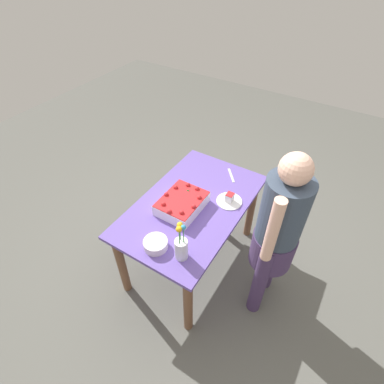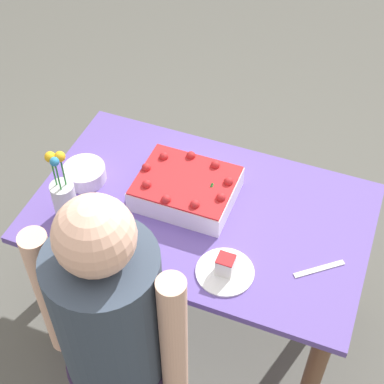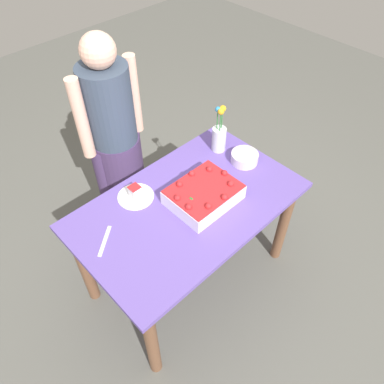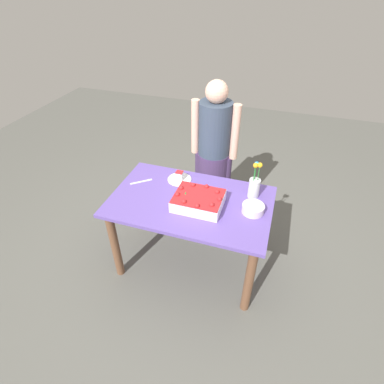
# 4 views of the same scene
# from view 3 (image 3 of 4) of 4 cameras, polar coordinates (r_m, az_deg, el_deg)

# --- Properties ---
(ground_plane) EXTENTS (8.00, 8.00, 0.00)m
(ground_plane) POSITION_cam_3_polar(r_m,az_deg,el_deg) (2.70, -0.49, -12.31)
(ground_plane) COLOR #5B5B55
(dining_table) EXTENTS (1.29, 0.79, 0.74)m
(dining_table) POSITION_cam_3_polar(r_m,az_deg,el_deg) (2.20, -0.58, -4.04)
(dining_table) COLOR #654EA7
(dining_table) RESTS_ON ground_plane
(sheet_cake) EXTENTS (0.37, 0.30, 0.12)m
(sheet_cake) POSITION_cam_3_polar(r_m,az_deg,el_deg) (2.07, 1.77, -0.34)
(sheet_cake) COLOR white
(sheet_cake) RESTS_ON dining_table
(serving_plate_with_slice) EXTENTS (0.21, 0.21, 0.08)m
(serving_plate_with_slice) POSITION_cam_3_polar(r_m,az_deg,el_deg) (2.14, -8.61, -0.37)
(serving_plate_with_slice) COLOR white
(serving_plate_with_slice) RESTS_ON dining_table
(cake_knife) EXTENTS (0.16, 0.14, 0.00)m
(cake_knife) POSITION_cam_3_polar(r_m,az_deg,el_deg) (1.98, -13.16, -7.27)
(cake_knife) COLOR silver
(cake_knife) RESTS_ON dining_table
(flower_vase) EXTENTS (0.09, 0.09, 0.32)m
(flower_vase) POSITION_cam_3_polar(r_m,az_deg,el_deg) (2.37, 4.15, 8.51)
(flower_vase) COLOR silver
(flower_vase) RESTS_ON dining_table
(fruit_bowl) EXTENTS (0.17, 0.17, 0.06)m
(fruit_bowl) POSITION_cam_3_polar(r_m,az_deg,el_deg) (2.35, 8.01, 5.21)
(fruit_bowl) COLOR silver
(fruit_bowl) RESTS_ON dining_table
(person_standing) EXTENTS (0.45, 0.31, 1.49)m
(person_standing) POSITION_cam_3_polar(r_m,az_deg,el_deg) (2.44, -11.90, 8.93)
(person_standing) COLOR #45315B
(person_standing) RESTS_ON ground_plane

